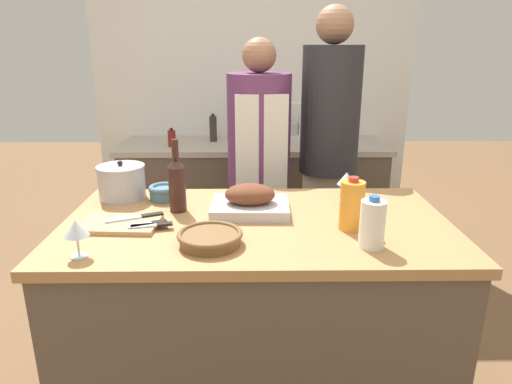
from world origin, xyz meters
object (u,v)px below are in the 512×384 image
Objects in this scene: condiment_bottle_extra at (213,129)px; person_cook_aproned at (259,168)px; stock_pot at (122,182)px; wine_glass_left at (347,179)px; milk_jug at (372,224)px; wine_glass_right at (76,229)px; cutting_board at (120,224)px; juice_jug at (352,205)px; mixing_bowl at (164,192)px; knife_bread at (153,225)px; stand_mixer at (294,125)px; condiment_bottle_tall at (248,127)px; roasting_pan at (250,202)px; person_cook_guest at (329,149)px; knife_paring at (149,224)px; wine_bottle_green at (177,183)px; knife_chef at (137,217)px; condiment_bottle_short at (172,138)px; wicker_basket at (210,238)px.

person_cook_aproned is (0.33, -0.84, -0.09)m from condiment_bottle_extra.
stock_pot is 1.02m from wine_glass_left.
milk_jug is 0.99m from wine_glass_right.
juice_jug reaches higher than cutting_board.
stock_pot reaches higher than mixing_bowl.
wine_glass_right reaches higher than mixing_bowl.
stand_mixer is at bearing 69.07° from knife_bread.
wine_glass_right is 2.20m from condiment_bottle_tall.
person_cook_guest reaches higher than roasting_pan.
milk_jug reaches higher than knife_paring.
mixing_bowl reaches higher than cutting_board.
condiment_bottle_extra is (-0.71, 1.50, -0.04)m from wine_glass_left.
wine_bottle_green is 0.75m from wine_glass_left.
condiment_bottle_extra is (-0.70, 1.99, -0.02)m from milk_jug.
roasting_pan is 0.20× the size of person_cook_aproned.
stock_pot is at bearing 176.85° from wine_glass_left.
wine_glass_right reaches higher than knife_chef.
stand_mixer reaches higher than mixing_bowl.
roasting_pan is at bearing -89.53° from condiment_bottle_tall.
stand_mixer is at bearing 68.36° from knife_paring.
juice_jug reaches higher than knife_paring.
knife_bread is (-0.79, 0.16, -0.07)m from milk_jug.
knife_chef is 1.76m from condiment_bottle_extra.
wine_bottle_green is (0.28, -0.17, 0.04)m from stock_pot.
knife_bread is at bearing -179.72° from juice_jug.
person_cook_aproned is at bearing 54.76° from mixing_bowl.
wine_bottle_green is 0.17× the size of person_cook_guest.
condiment_bottle_extra is (-0.28, 1.65, 0.02)m from roasting_pan.
person_cook_aproned is (-0.33, 0.98, -0.12)m from juice_jug.
knife_paring is (-0.81, 0.17, -0.07)m from milk_jug.
knife_chef is at bearing -95.61° from condiment_bottle_extra.
roasting_pan is at bearing 12.49° from knife_chef.
mixing_bowl is 1.03× the size of wine_glass_left.
condiment_bottle_short is at bearing 129.84° from person_cook_aproned.
person_cook_aproned reaches higher than condiment_bottle_short.
knife_bread is 1.17× the size of condiment_bottle_short.
milk_jug reaches higher than wicker_basket.
wine_bottle_green is 1.95× the size of knife_bread.
person_cook_guest is at bearing 1.95° from person_cook_aproned.
condiment_bottle_tall reaches higher than roasting_pan.
knife_paring is at bearing -89.60° from mixing_bowl.
juice_jug is at bearing -69.98° from condiment_bottle_extra.
wicker_basket is 1.78× the size of wine_glass_right.
knife_bread is (-0.23, 0.13, -0.01)m from wicker_basket.
wicker_basket is at bearing -103.11° from person_cook_guest.
condiment_bottle_extra is at bearing 78.06° from stock_pot.
knife_chef is at bearing 174.47° from juice_jug.
mixing_bowl is 0.87× the size of knife_bread.
condiment_bottle_tall is at bearing 101.96° from milk_jug.
roasting_pan is 0.43m from mixing_bowl.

